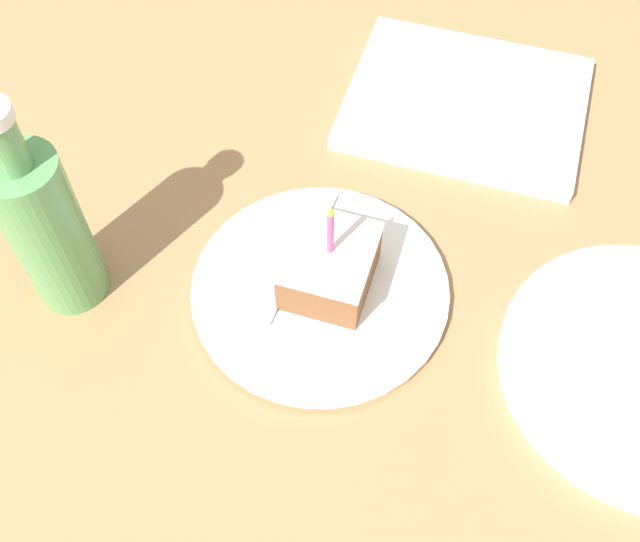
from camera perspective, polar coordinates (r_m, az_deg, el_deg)
ground_plane at (r=0.78m, az=-1.17°, el=-2.58°), size 2.40×2.40×0.04m
plate at (r=0.76m, az=-0.00°, el=-1.40°), size 0.26×0.26×0.01m
cake_slice at (r=0.73m, az=0.75°, el=0.39°), size 0.08×0.10×0.12m
fork at (r=0.78m, az=-1.36°, el=2.02°), size 0.03×0.18×0.00m
bottle at (r=0.73m, az=-20.19°, el=3.19°), size 0.07×0.07×0.25m
marble_board at (r=0.94m, az=11.03°, el=12.47°), size 0.28×0.23×0.02m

